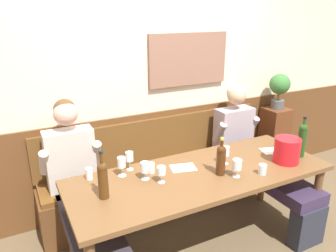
% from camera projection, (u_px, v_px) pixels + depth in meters
% --- Properties ---
extents(room_wall_back, '(6.80, 0.12, 2.80)m').
position_uv_depth(room_wall_back, '(152.00, 72.00, 3.27)').
color(room_wall_back, beige).
rests_on(room_wall_back, ground).
extents(wood_wainscot_panel, '(6.80, 0.03, 1.00)m').
position_uv_depth(wood_wainscot_panel, '(155.00, 156.00, 3.53)').
color(wood_wainscot_panel, brown).
rests_on(wood_wainscot_panel, ground).
extents(wall_bench, '(2.49, 0.42, 0.94)m').
position_uv_depth(wall_bench, '(163.00, 183.00, 3.43)').
color(wall_bench, brown).
rests_on(wall_bench, ground).
extents(dining_table, '(2.19, 0.82, 0.73)m').
position_uv_depth(dining_table, '(201.00, 181.00, 2.70)').
color(dining_table, brown).
rests_on(dining_table, ground).
extents(person_center_left_seat, '(0.52, 1.28, 1.30)m').
position_uv_depth(person_center_left_seat, '(82.00, 194.00, 2.60)').
color(person_center_left_seat, '#242B3F').
rests_on(person_center_left_seat, ground).
extents(person_right_seat, '(0.52, 1.28, 1.25)m').
position_uv_depth(person_right_seat, '(255.00, 153.00, 3.36)').
color(person_right_seat, '#242734').
rests_on(person_right_seat, ground).
extents(ice_bucket, '(0.22, 0.22, 0.22)m').
position_uv_depth(ice_bucket, '(287.00, 150.00, 2.83)').
color(ice_bucket, red).
rests_on(ice_bucket, dining_table).
extents(wine_bottle_clear_water, '(0.08, 0.08, 0.32)m').
position_uv_depth(wine_bottle_clear_water, '(221.00, 159.00, 2.61)').
color(wine_bottle_clear_water, '#42230E').
rests_on(wine_bottle_clear_water, dining_table).
extents(wine_bottle_green_tall, '(0.08, 0.08, 0.38)m').
position_uv_depth(wine_bottle_green_tall, '(302.00, 139.00, 2.93)').
color(wine_bottle_green_tall, '#204317').
rests_on(wine_bottle_green_tall, dining_table).
extents(wine_bottle_amber_mid, '(0.07, 0.07, 0.36)m').
position_uv_depth(wine_bottle_amber_mid, '(103.00, 179.00, 2.27)').
color(wine_bottle_amber_mid, '#492B10').
rests_on(wine_bottle_amber_mid, dining_table).
extents(wine_glass_near_bucket, '(0.07, 0.07, 0.14)m').
position_uv_depth(wine_glass_near_bucket, '(161.00, 171.00, 2.49)').
color(wine_glass_near_bucket, silver).
rests_on(wine_glass_near_bucket, dining_table).
extents(wine_glass_left_end, '(0.07, 0.07, 0.16)m').
position_uv_depth(wine_glass_left_end, '(129.00, 157.00, 2.69)').
color(wine_glass_left_end, silver).
rests_on(wine_glass_left_end, dining_table).
extents(wine_glass_by_bottle, '(0.07, 0.07, 0.16)m').
position_uv_depth(wine_glass_by_bottle, '(122.00, 163.00, 2.59)').
color(wine_glass_by_bottle, silver).
rests_on(wine_glass_by_bottle, dining_table).
extents(wine_glass_center_rear, '(0.06, 0.06, 0.16)m').
position_uv_depth(wine_glass_center_rear, '(226.00, 152.00, 2.80)').
color(wine_glass_center_rear, silver).
rests_on(wine_glass_center_rear, dining_table).
extents(wine_glass_center_front, '(0.07, 0.07, 0.14)m').
position_uv_depth(wine_glass_center_front, '(145.00, 168.00, 2.54)').
color(wine_glass_center_front, silver).
rests_on(wine_glass_center_front, dining_table).
extents(wine_glass_mid_left, '(0.08, 0.08, 0.15)m').
position_uv_depth(wine_glass_mid_left, '(237.00, 165.00, 2.58)').
color(wine_glass_mid_left, silver).
rests_on(wine_glass_mid_left, dining_table).
extents(wine_glass_mid_right, '(0.07, 0.07, 0.14)m').
position_uv_depth(wine_glass_mid_right, '(287.00, 140.00, 3.10)').
color(wine_glass_mid_right, silver).
rests_on(wine_glass_mid_right, dining_table).
extents(water_tumbler_right, '(0.06, 0.06, 0.09)m').
position_uv_depth(water_tumbler_right, '(89.00, 174.00, 2.56)').
color(water_tumbler_right, silver).
rests_on(water_tumbler_right, dining_table).
extents(water_tumbler_center, '(0.07, 0.07, 0.08)m').
position_uv_depth(water_tumbler_center, '(262.00, 169.00, 2.64)').
color(water_tumbler_center, silver).
rests_on(water_tumbler_center, dining_table).
extents(water_tumbler_left, '(0.06, 0.06, 0.08)m').
position_uv_depth(water_tumbler_left, '(151.00, 168.00, 2.67)').
color(water_tumbler_left, silver).
rests_on(water_tumbler_left, dining_table).
extents(tasting_sheet_left_guest, '(0.24, 0.21, 0.00)m').
position_uv_depth(tasting_sheet_left_guest, '(273.00, 151.00, 3.09)').
color(tasting_sheet_left_guest, white).
rests_on(tasting_sheet_left_guest, dining_table).
extents(tasting_sheet_right_guest, '(0.24, 0.20, 0.00)m').
position_uv_depth(tasting_sheet_right_guest, '(183.00, 168.00, 2.76)').
color(tasting_sheet_right_guest, white).
rests_on(tasting_sheet_right_guest, dining_table).
extents(corner_pedestal, '(0.28, 0.28, 0.88)m').
position_uv_depth(corner_pedestal, '(273.00, 142.00, 4.06)').
color(corner_pedestal, '#5B2F18').
rests_on(corner_pedestal, ground).
extents(potted_plant, '(0.24, 0.24, 0.42)m').
position_uv_depth(potted_plant, '(279.00, 87.00, 3.83)').
color(potted_plant, '#4D4D4F').
rests_on(potted_plant, corner_pedestal).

